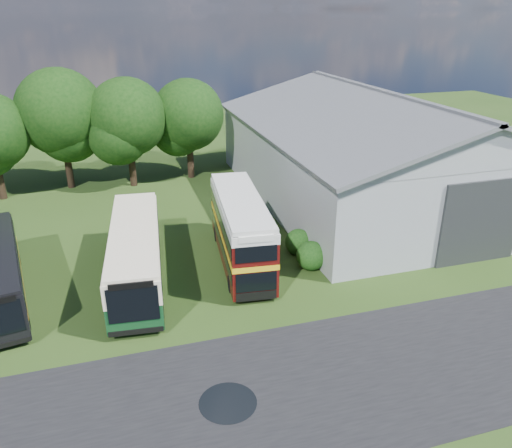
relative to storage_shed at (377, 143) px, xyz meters
name	(u,v)px	position (x,y,z in m)	size (l,w,h in m)	color
ground	(245,348)	(-15.00, -15.98, -4.17)	(120.00, 120.00, 0.00)	#233D13
asphalt_road	(337,379)	(-12.00, -18.98, -4.17)	(60.00, 8.00, 0.02)	black
puddle	(228,403)	(-16.50, -18.98, -4.17)	(2.20, 2.20, 0.01)	black
storage_shed	(377,143)	(0.00, 0.00, 0.00)	(18.80, 24.80, 8.15)	gray
tree_mid	(60,112)	(-23.00, 8.82, 2.02)	(6.80, 6.80, 9.60)	black
tree_right_a	(127,117)	(-18.00, 7.82, 1.52)	(6.26, 6.26, 8.83)	black
tree_right_b	(188,115)	(-13.00, 8.62, 1.27)	(5.98, 5.98, 8.45)	black
shrub_front	(311,268)	(-9.40, -9.98, -4.17)	(1.70, 1.70, 1.70)	#194714
shrub_mid	(298,253)	(-9.40, -7.98, -4.17)	(1.60, 1.60, 1.60)	#194714
bus_green_single	(136,253)	(-18.95, -8.52, -2.54)	(3.58, 11.29, 3.06)	black
bus_maroon_double	(241,231)	(-13.03, -8.17, -2.16)	(3.35, 9.57, 4.03)	black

